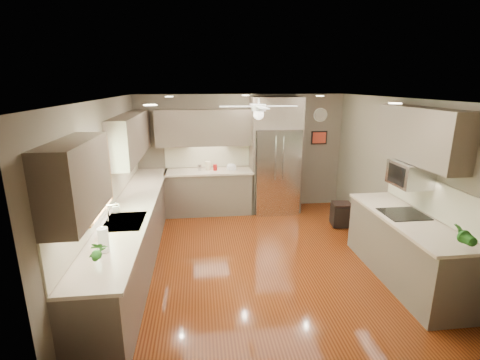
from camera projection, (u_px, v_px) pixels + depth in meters
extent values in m
plane|color=#451A09|center=(260.00, 259.00, 5.57)|extent=(5.00, 5.00, 0.00)
plane|color=white|center=(262.00, 99.00, 4.91)|extent=(5.00, 5.00, 0.00)
plane|color=#62594B|center=(241.00, 153.00, 7.63)|extent=(4.50, 0.00, 4.50)
plane|color=#62594B|center=(314.00, 268.00, 2.85)|extent=(4.50, 0.00, 4.50)
plane|color=#62594B|center=(107.00, 189.00, 4.99)|extent=(0.00, 5.00, 5.00)
plane|color=#62594B|center=(401.00, 179.00, 5.49)|extent=(0.00, 5.00, 5.00)
cylinder|color=silver|center=(200.00, 168.00, 7.29)|extent=(0.09, 0.09, 0.12)
cylinder|color=beige|center=(208.00, 166.00, 7.36)|extent=(0.15, 0.15, 0.19)
cylinder|color=maroon|center=(215.00, 168.00, 7.34)|extent=(0.09, 0.09, 0.13)
imported|color=white|center=(116.00, 208.00, 4.84)|extent=(0.11, 0.11, 0.20)
imported|color=#21611B|center=(96.00, 251.00, 3.45)|extent=(0.18, 0.13, 0.33)
imported|color=#21611B|center=(464.00, 235.00, 3.78)|extent=(0.20, 0.16, 0.35)
imported|color=beige|center=(232.00, 169.00, 7.38)|extent=(0.29, 0.29, 0.05)
cube|color=brown|center=(134.00, 235.00, 5.38)|extent=(0.60, 4.70, 0.90)
cube|color=beige|center=(133.00, 206.00, 5.25)|extent=(0.65, 4.70, 0.04)
cube|color=beige|center=(110.00, 189.00, 5.14)|extent=(0.02, 4.70, 0.50)
cube|color=brown|center=(209.00, 192.00, 7.48)|extent=(1.85, 0.60, 0.90)
cube|color=beige|center=(209.00, 171.00, 7.34)|extent=(1.85, 0.65, 0.04)
cube|color=beige|center=(208.00, 156.00, 7.55)|extent=(1.85, 0.02, 0.50)
cube|color=brown|center=(76.00, 179.00, 3.32)|extent=(0.33, 1.20, 0.75)
cube|color=brown|center=(132.00, 136.00, 6.09)|extent=(0.33, 2.40, 0.75)
cube|color=brown|center=(208.00, 128.00, 7.24)|extent=(2.15, 0.33, 0.75)
cube|color=brown|center=(419.00, 135.00, 4.74)|extent=(0.33, 1.70, 0.75)
cube|color=#BFF2B2|center=(96.00, 178.00, 4.43)|extent=(0.01, 1.00, 0.80)
cube|color=brown|center=(94.00, 144.00, 4.32)|extent=(0.05, 1.12, 0.06)
cube|color=brown|center=(101.00, 209.00, 4.55)|extent=(0.05, 1.12, 0.06)
cube|color=brown|center=(85.00, 190.00, 3.92)|extent=(0.05, 0.06, 0.80)
cube|color=brown|center=(108.00, 168.00, 4.94)|extent=(0.05, 0.06, 0.80)
cube|color=silver|center=(125.00, 222.00, 4.63)|extent=(0.50, 0.70, 0.03)
cube|color=#262626|center=(125.00, 225.00, 4.64)|extent=(0.44, 0.62, 0.05)
cylinder|color=silver|center=(108.00, 214.00, 4.57)|extent=(0.02, 0.02, 0.24)
cylinder|color=silver|center=(112.00, 205.00, 4.55)|extent=(0.16, 0.02, 0.02)
cube|color=silver|center=(275.00, 171.00, 7.46)|extent=(0.92, 0.72, 1.82)
cube|color=black|center=(279.00, 186.00, 7.20)|extent=(0.88, 0.02, 0.02)
cube|color=black|center=(279.00, 158.00, 7.04)|extent=(0.01, 0.02, 1.00)
cylinder|color=silver|center=(276.00, 159.00, 6.99)|extent=(0.02, 0.02, 0.90)
cylinder|color=silver|center=(284.00, 159.00, 7.01)|extent=(0.02, 0.02, 0.90)
cube|color=brown|center=(276.00, 112.00, 7.19)|extent=(1.04, 0.60, 0.63)
cube|color=brown|center=(252.00, 171.00, 7.46)|extent=(0.06, 0.60, 1.82)
cube|color=brown|center=(297.00, 169.00, 7.57)|extent=(0.06, 0.60, 1.82)
cube|color=brown|center=(404.00, 249.00, 4.91)|extent=(0.65, 2.20, 0.90)
cube|color=beige|center=(407.00, 218.00, 4.78)|extent=(0.70, 2.20, 0.04)
cube|color=beige|center=(433.00, 198.00, 4.74)|extent=(0.02, 2.20, 0.50)
cube|color=black|center=(403.00, 214.00, 4.87)|extent=(0.56, 0.52, 0.01)
cube|color=silver|center=(410.00, 174.00, 4.88)|extent=(0.42, 0.55, 0.34)
cube|color=black|center=(396.00, 175.00, 4.86)|extent=(0.02, 0.40, 0.26)
cylinder|color=white|center=(259.00, 101.00, 5.20)|extent=(0.03, 0.03, 0.08)
cylinder|color=white|center=(259.00, 108.00, 5.23)|extent=(0.22, 0.22, 0.10)
sphere|color=white|center=(259.00, 114.00, 5.26)|extent=(0.16, 0.16, 0.16)
cube|color=white|center=(281.00, 106.00, 5.26)|extent=(0.48, 0.11, 0.01)
cube|color=white|center=(255.00, 105.00, 5.56)|extent=(0.11, 0.48, 0.01)
cube|color=white|center=(236.00, 106.00, 5.19)|extent=(0.48, 0.11, 0.01)
cube|color=white|center=(263.00, 108.00, 4.89)|extent=(0.11, 0.48, 0.01)
cylinder|color=white|center=(169.00, 97.00, 5.99)|extent=(0.14, 0.14, 0.01)
cylinder|color=white|center=(320.00, 96.00, 6.30)|extent=(0.14, 0.14, 0.01)
cylinder|color=white|center=(150.00, 105.00, 3.60)|extent=(0.14, 0.14, 0.01)
cylinder|color=white|center=(395.00, 103.00, 3.91)|extent=(0.14, 0.14, 0.01)
cylinder|color=white|center=(246.00, 95.00, 6.63)|extent=(0.14, 0.14, 0.01)
cylinder|color=white|center=(320.00, 115.00, 7.60)|extent=(0.30, 0.03, 0.30)
cylinder|color=silver|center=(321.00, 115.00, 7.59)|extent=(0.29, 0.00, 0.29)
cube|color=black|center=(319.00, 138.00, 7.73)|extent=(0.36, 0.03, 0.30)
cube|color=#B73924|center=(319.00, 138.00, 7.72)|extent=(0.30, 0.01, 0.24)
cube|color=black|center=(341.00, 215.00, 6.80)|extent=(0.41, 0.41, 0.41)
cube|color=black|center=(342.00, 204.00, 6.74)|extent=(0.39, 0.39, 0.03)
cylinder|color=white|center=(103.00, 240.00, 3.75)|extent=(0.12, 0.12, 0.27)
cylinder|color=silver|center=(103.00, 239.00, 3.75)|extent=(0.02, 0.02, 0.29)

